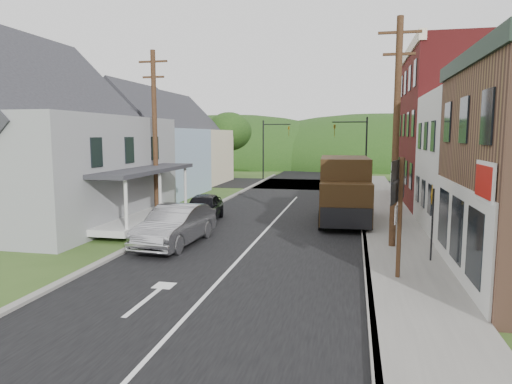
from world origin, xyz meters
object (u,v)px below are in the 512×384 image
Objects in this scene: delivery_van at (344,190)px; dark_sedan at (203,208)px; warning_sign at (432,212)px; route_sign_cluster at (399,200)px; silver_sedan at (176,226)px.

dark_sedan is at bearing -172.96° from delivery_van.
warning_sign is at bearing -36.93° from dark_sedan.
delivery_van is 2.27× the size of warning_sign.
warning_sign is (1.34, 2.19, -0.68)m from route_sign_cluster.
delivery_van reaches higher than dark_sedan.
warning_sign is (3.15, -7.22, 0.18)m from delivery_van.
delivery_van is (7.26, 1.26, 0.99)m from dark_sedan.
warning_sign is (9.85, -0.78, 1.07)m from silver_sedan.
warning_sign reaches higher than dark_sedan.
route_sign_cluster reaches higher than dark_sedan.
silver_sedan is at bearing 176.01° from route_sign_cluster.
dark_sedan is 7.43m from delivery_van.
route_sign_cluster reaches higher than silver_sedan.
route_sign_cluster is at bearing -108.36° from warning_sign.
silver_sedan is 1.16× the size of dark_sedan.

